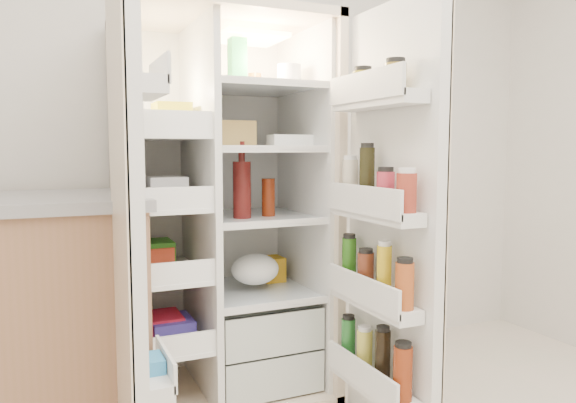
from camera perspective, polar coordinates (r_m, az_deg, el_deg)
name	(u,v)px	position (r m, az deg, el deg)	size (l,w,h in m)	color
wall_back	(228,121)	(2.96, -6.29, 8.38)	(4.00, 0.02, 2.70)	beige
refrigerator	(223,245)	(2.63, -6.79, -4.53)	(0.92, 0.70, 1.80)	beige
freezer_door	(129,241)	(1.91, -16.27, -3.98)	(0.15, 0.40, 1.72)	silver
fridge_door	(389,232)	(2.18, 10.52, -3.13)	(0.17, 0.58, 1.72)	silver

